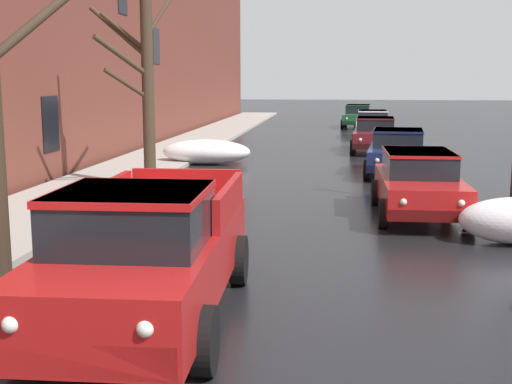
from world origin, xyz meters
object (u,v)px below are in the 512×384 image
(bare_tree_mid_block, at_px, (144,80))
(sedan_green_at_far_intersection, at_px, (358,116))
(sedan_white_queued_behind_truck, at_px, (372,124))
(sedan_darkblue_parked_kerbside_mid, at_px, (398,151))
(pickup_truck_red_approaching_near_lane, at_px, (147,253))
(sedan_red_parked_kerbside_close, at_px, (418,182))
(sedan_maroon_parked_far_down_block, at_px, (375,134))

(bare_tree_mid_block, height_order, sedan_green_at_far_intersection, bare_tree_mid_block)
(sedan_white_queued_behind_truck, bearing_deg, sedan_darkblue_parked_kerbside_mid, -89.60)
(pickup_truck_red_approaching_near_lane, relative_size, sedan_white_queued_behind_truck, 1.24)
(sedan_green_at_far_intersection, bearing_deg, sedan_red_parked_kerbside_close, -89.03)
(sedan_red_parked_kerbside_close, bearing_deg, bare_tree_mid_block, 158.34)
(sedan_maroon_parked_far_down_block, bearing_deg, sedan_red_parked_kerbside_close, -89.14)
(sedan_maroon_parked_far_down_block, distance_m, sedan_white_queued_behind_truck, 6.43)
(bare_tree_mid_block, bearing_deg, sedan_green_at_far_intersection, 75.43)
(bare_tree_mid_block, height_order, pickup_truck_red_approaching_near_lane, bare_tree_mid_block)
(bare_tree_mid_block, xyz_separation_m, sedan_red_parked_kerbside_close, (6.86, -2.72, -2.18))
(sedan_red_parked_kerbside_close, height_order, sedan_green_at_far_intersection, same)
(sedan_darkblue_parked_kerbside_mid, relative_size, sedan_white_queued_behind_truck, 0.96)
(pickup_truck_red_approaching_near_lane, height_order, sedan_white_queued_behind_truck, pickup_truck_red_approaching_near_lane)
(bare_tree_mid_block, xyz_separation_m, sedan_darkblue_parked_kerbside_mid, (6.98, 3.72, -2.18))
(sedan_darkblue_parked_kerbside_mid, relative_size, sedan_green_at_far_intersection, 0.93)
(pickup_truck_red_approaching_near_lane, relative_size, sedan_darkblue_parked_kerbside_mid, 1.29)
(sedan_red_parked_kerbside_close, height_order, sedan_white_queued_behind_truck, same)
(sedan_white_queued_behind_truck, xyz_separation_m, sedan_green_at_far_intersection, (-0.49, 7.67, 0.00))
(sedan_darkblue_parked_kerbside_mid, distance_m, sedan_maroon_parked_far_down_block, 6.78)
(bare_tree_mid_block, bearing_deg, sedan_white_queued_behind_truck, 67.86)
(sedan_red_parked_kerbside_close, bearing_deg, pickup_truck_red_approaching_near_lane, -119.83)
(sedan_red_parked_kerbside_close, distance_m, sedan_darkblue_parked_kerbside_mid, 6.45)
(bare_tree_mid_block, distance_m, sedan_green_at_far_intersection, 25.51)
(sedan_darkblue_parked_kerbside_mid, xyz_separation_m, sedan_maroon_parked_far_down_block, (-0.32, 6.78, 0.00))
(sedan_red_parked_kerbside_close, relative_size, sedan_green_at_far_intersection, 0.96)
(sedan_green_at_far_intersection, bearing_deg, sedan_white_queued_behind_truck, -86.34)
(sedan_maroon_parked_far_down_block, bearing_deg, pickup_truck_red_approaching_near_lane, -100.79)
(sedan_red_parked_kerbside_close, distance_m, sedan_maroon_parked_far_down_block, 13.23)
(sedan_red_parked_kerbside_close, bearing_deg, sedan_darkblue_parked_kerbside_mid, 88.95)
(bare_tree_mid_block, xyz_separation_m, sedan_maroon_parked_far_down_block, (6.66, 10.50, -2.18))
(bare_tree_mid_block, relative_size, sedan_darkblue_parked_kerbside_mid, 1.41)
(sedan_darkblue_parked_kerbside_mid, height_order, sedan_maroon_parked_far_down_block, same)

